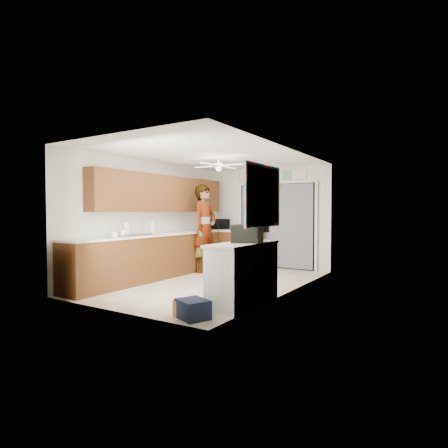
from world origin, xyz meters
The scene contains 42 objects.
floor centered at (0.00, 0.00, 0.00)m, with size 5.00×5.00×0.00m, color beige.
ceiling centered at (0.00, 0.00, 2.50)m, with size 5.00×5.00×0.00m, color white.
wall_back centered at (0.00, 2.50, 1.25)m, with size 3.20×3.20×0.00m, color white.
wall_front centered at (0.00, -2.50, 1.25)m, with size 3.20×3.20×0.00m, color white.
wall_left centered at (-1.60, 0.00, 1.25)m, with size 5.00×5.00×0.00m, color white.
wall_right centered at (1.60, 0.00, 1.25)m, with size 5.00×5.00×0.00m, color white.
left_base_cabinets centered at (-1.30, 0.00, 0.45)m, with size 0.60×4.80×0.90m, color brown.
left_countertop centered at (-1.29, 0.00, 0.92)m, with size 0.62×4.80×0.04m, color white.
upper_cabinets centered at (-1.44, 0.20, 1.80)m, with size 0.32×4.00×0.80m, color brown.
sink_basin centered at (-1.29, -1.00, 0.95)m, with size 0.50×0.76×0.06m, color silver.
faucet centered at (-1.48, -1.00, 1.05)m, with size 0.03×0.03×0.22m, color silver.
peninsula_base centered at (-0.50, 2.00, 0.45)m, with size 1.00×0.60×0.90m, color brown.
peninsula_top centered at (-0.50, 2.00, 0.92)m, with size 1.04×0.64×0.04m, color white.
back_opening_recess centered at (0.25, 2.47, 1.05)m, with size 2.00×0.06×2.10m, color black.
curtain_panel centered at (0.25, 2.43, 1.05)m, with size 1.90×0.03×2.05m, color gray.
door_trim_left centered at (-0.77, 2.44, 1.05)m, with size 0.06×0.04×2.10m, color white.
door_trim_right centered at (1.27, 2.44, 1.05)m, with size 0.06×0.04×2.10m, color white.
door_trim_head centered at (0.25, 2.44, 2.12)m, with size 2.10×0.04×0.06m, color white.
header_frame_0 centered at (-0.60, 2.47, 2.30)m, with size 0.22×0.02×0.22m, color #FBC153.
header_frame_1 centered at (-0.25, 2.47, 2.30)m, with size 0.22×0.02×0.22m, color #4A99C5.
header_frame_2 centered at (0.10, 2.47, 2.30)m, with size 0.22×0.02×0.22m, color #CE5D4D.
header_frame_3 centered at (0.50, 2.47, 2.30)m, with size 0.22×0.02×0.22m, color #69B87A.
header_frame_4 centered at (0.90, 2.47, 2.30)m, with size 0.22×0.02×0.22m, color white.
route66_sign centered at (-0.95, 2.47, 2.30)m, with size 0.22×0.02×0.26m, color silver.
right_counter_base centered at (1.35, -1.20, 0.45)m, with size 0.50×1.40×0.90m, color white.
right_counter_top centered at (1.34, -1.20, 0.92)m, with size 0.54×1.44×0.04m, color white.
abstract_painting centered at (1.58, -1.00, 1.65)m, with size 0.03×1.15×0.95m, color #FF5D77.
ceiling_fan centered at (0.00, 0.20, 2.32)m, with size 1.14×1.14×0.24m, color white.
microwave centered at (-1.27, 2.18, 1.07)m, with size 0.48×0.33×0.27m, color black.
soap_bottle centered at (-1.34, -0.30, 1.10)m, with size 0.12×0.12×0.31m, color silver.
cup centered at (-1.17, -1.47, 0.99)m, with size 0.13×0.13×0.10m, color white.
jar_a centered at (-1.11, -1.31, 1.00)m, with size 0.09×0.09×0.13m, color silver.
jar_b centered at (-1.21, -1.40, 0.99)m, with size 0.07×0.07×0.11m, color silver.
paper_towel_roll centered at (-1.40, -0.97, 1.07)m, with size 0.12×0.12×0.26m, color white.
suitcase centered at (1.32, -1.01, 1.07)m, with size 0.46×0.62×0.26m, color black.
suitcase_rim centered at (1.32, -1.01, 0.96)m, with size 0.44×0.58×0.02m, color yellow.
suitcase_lid centered at (1.32, -0.72, 1.32)m, with size 0.42×0.03×0.50m, color black.
cardboard_box centered at (1.07, -2.20, 0.11)m, with size 0.36×0.27×0.22m, color #9B5A30.
navy_crate centered at (1.14, -2.20, 0.13)m, with size 0.41×0.34×0.25m, color black.
cabinet_door_panel centered at (-0.28, 0.94, 0.30)m, with size 0.40×0.03×0.60m, color brown.
man centered at (-0.90, 0.99, 1.01)m, with size 0.74×0.49×2.03m, color white.
dog centered at (0.06, 0.29, 0.19)m, with size 0.21×0.48×0.38m, color black.
Camera 1 is at (4.09, -6.12, 1.42)m, focal length 30.00 mm.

